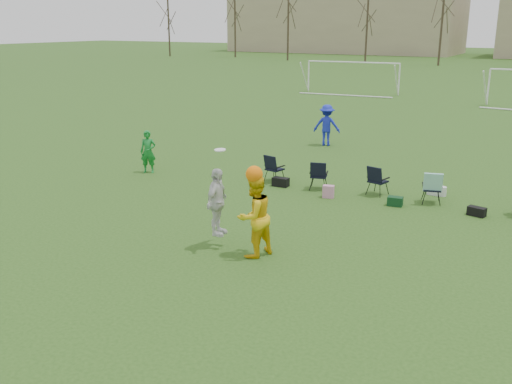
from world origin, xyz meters
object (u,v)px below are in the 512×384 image
Objects in this scene: fielder_green_near at (148,152)px; fielder_blue at (327,125)px; goal_left at (353,68)px; center_contest at (242,211)px.

fielder_blue reaches higher than fielder_green_near.
fielder_blue is 0.25× the size of goal_left.
fielder_green_near is 0.21× the size of goal_left.
fielder_green_near is 0.63× the size of center_contest.
fielder_blue is at bearing 104.18° from center_contest.
goal_left is (-9.34, 32.38, 0.85)m from center_contest.
center_contest is at bearing -61.91° from fielder_green_near.
fielder_blue is (3.79, 7.86, 0.13)m from fielder_green_near.
goal_left is at bearing 67.91° from fielder_green_near.
fielder_blue is 0.73× the size of center_contest.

